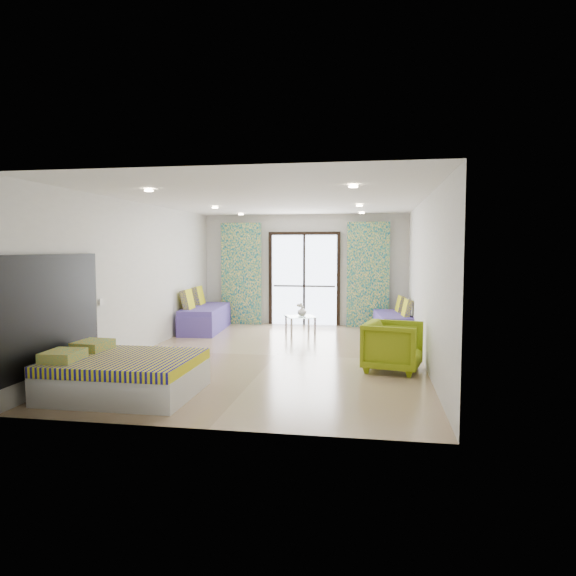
% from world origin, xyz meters
% --- Properties ---
extents(floor, '(5.00, 7.50, 0.01)m').
position_xyz_m(floor, '(0.00, 0.00, 0.00)').
color(floor, '#947758').
rests_on(floor, ground).
extents(ceiling, '(5.00, 7.50, 0.01)m').
position_xyz_m(ceiling, '(0.00, 0.00, 2.70)').
color(ceiling, silver).
rests_on(ceiling, ground).
extents(wall_back, '(5.00, 0.01, 2.70)m').
position_xyz_m(wall_back, '(0.00, 3.75, 1.35)').
color(wall_back, silver).
rests_on(wall_back, ground).
extents(wall_front, '(5.00, 0.01, 2.70)m').
position_xyz_m(wall_front, '(0.00, -3.75, 1.35)').
color(wall_front, silver).
rests_on(wall_front, ground).
extents(wall_left, '(0.01, 7.50, 2.70)m').
position_xyz_m(wall_left, '(-2.50, 0.00, 1.35)').
color(wall_left, silver).
rests_on(wall_left, ground).
extents(wall_right, '(0.01, 7.50, 2.70)m').
position_xyz_m(wall_right, '(2.50, 0.00, 1.35)').
color(wall_right, silver).
rests_on(wall_right, ground).
extents(balcony_door, '(1.76, 0.08, 2.28)m').
position_xyz_m(balcony_door, '(0.00, 3.72, 1.26)').
color(balcony_door, black).
rests_on(balcony_door, floor).
extents(balcony_rail, '(1.52, 0.03, 0.04)m').
position_xyz_m(balcony_rail, '(0.00, 3.73, 0.95)').
color(balcony_rail, '#595451').
rests_on(balcony_rail, balcony_door).
extents(curtain_left, '(1.00, 0.10, 2.50)m').
position_xyz_m(curtain_left, '(-1.55, 3.57, 1.25)').
color(curtain_left, silver).
rests_on(curtain_left, floor).
extents(curtain_right, '(1.00, 0.10, 2.50)m').
position_xyz_m(curtain_right, '(1.55, 3.57, 1.25)').
color(curtain_right, silver).
rests_on(curtain_right, floor).
extents(downlight_a, '(0.12, 0.12, 0.02)m').
position_xyz_m(downlight_a, '(-1.40, -2.00, 2.67)').
color(downlight_a, '#FFE0B2').
rests_on(downlight_a, ceiling).
extents(downlight_b, '(0.12, 0.12, 0.02)m').
position_xyz_m(downlight_b, '(1.40, -2.00, 2.67)').
color(downlight_b, '#FFE0B2').
rests_on(downlight_b, ceiling).
extents(downlight_c, '(0.12, 0.12, 0.02)m').
position_xyz_m(downlight_c, '(-1.40, 1.00, 2.67)').
color(downlight_c, '#FFE0B2').
rests_on(downlight_c, ceiling).
extents(downlight_d, '(0.12, 0.12, 0.02)m').
position_xyz_m(downlight_d, '(1.40, 1.00, 2.67)').
color(downlight_d, '#FFE0B2').
rests_on(downlight_d, ceiling).
extents(downlight_e, '(0.12, 0.12, 0.02)m').
position_xyz_m(downlight_e, '(-1.40, 3.00, 2.67)').
color(downlight_e, '#FFE0B2').
rests_on(downlight_e, ceiling).
extents(downlight_f, '(0.12, 0.12, 0.02)m').
position_xyz_m(downlight_f, '(1.40, 3.00, 2.67)').
color(downlight_f, '#FFE0B2').
rests_on(downlight_f, ceiling).
extents(headboard, '(0.06, 2.10, 1.50)m').
position_xyz_m(headboard, '(-2.46, -2.70, 1.05)').
color(headboard, black).
rests_on(headboard, floor).
extents(switch_plate, '(0.02, 0.10, 0.10)m').
position_xyz_m(switch_plate, '(-2.47, -1.45, 1.05)').
color(switch_plate, silver).
rests_on(switch_plate, wall_left).
extents(bed, '(1.79, 1.46, 0.62)m').
position_xyz_m(bed, '(-1.47, -2.70, 0.26)').
color(bed, silver).
rests_on(bed, floor).
extents(daybed_left, '(0.93, 2.05, 0.98)m').
position_xyz_m(daybed_left, '(-2.12, 2.41, 0.31)').
color(daybed_left, '#504098').
rests_on(daybed_left, floor).
extents(daybed_right, '(0.85, 1.73, 0.82)m').
position_xyz_m(daybed_right, '(2.11, 2.55, 0.26)').
color(daybed_right, '#504098').
rests_on(daybed_right, floor).
extents(coffee_table, '(0.78, 0.78, 0.69)m').
position_xyz_m(coffee_table, '(0.11, 2.30, 0.35)').
color(coffee_table, silver).
rests_on(coffee_table, floor).
extents(vase, '(0.22, 0.23, 0.20)m').
position_xyz_m(vase, '(0.13, 2.38, 0.50)').
color(vase, white).
rests_on(vase, coffee_table).
extents(armchair, '(0.92, 0.96, 0.84)m').
position_xyz_m(armchair, '(1.98, -0.83, 0.42)').
color(armchair, '#859A13').
rests_on(armchair, floor).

